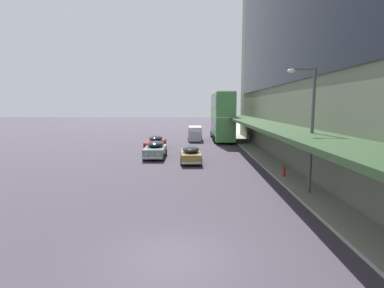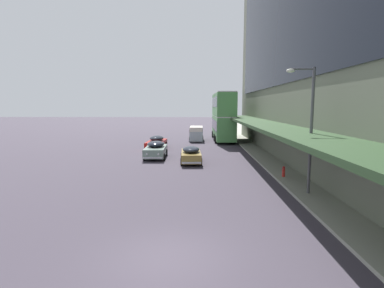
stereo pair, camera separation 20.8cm
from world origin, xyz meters
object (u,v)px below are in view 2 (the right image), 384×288
Objects in this scene: fire_hydrant at (284,172)px; transit_bus_kerbside_front at (223,115)px; sedan_oncoming_rear at (156,150)px; vw_van at (196,133)px; sedan_far_back at (191,154)px; street_lamp at (308,121)px; sedan_lead_mid at (157,142)px.

transit_bus_kerbside_front is at bearing 95.64° from fire_hydrant.
vw_van is (3.67, 13.86, 0.33)m from sedan_oncoming_rear.
sedan_far_back is 0.66× the size of street_lamp.
sedan_far_back is at bearing -103.61° from transit_bus_kerbside_front.
street_lamp is at bearing -59.15° from sedan_lead_mid.
sedan_far_back is at bearing -35.64° from sedan_oncoming_rear.
sedan_lead_mid is 7.13× the size of fire_hydrant.
sedan_far_back is 8.38m from fire_hydrant.
transit_bus_kerbside_front reaches higher than vw_van.
sedan_oncoming_rear reaches higher than sedan_far_back.
sedan_oncoming_rear is at bearing 140.26° from fire_hydrant.
vw_van is at bearing 75.17° from sedan_oncoming_rear.
sedan_far_back is at bearing -63.30° from sedan_lead_mid.
transit_bus_kerbside_front is 4.46m from vw_van.
transit_bus_kerbside_front is at bearing 62.71° from sedan_oncoming_rear.
sedan_far_back is 16.26m from vw_van.
sedan_lead_mid is at bearing 127.05° from fire_hydrant.
transit_bus_kerbside_front reaches higher than sedan_oncoming_rear.
street_lamp is (2.29, -26.04, 0.49)m from transit_bus_kerbside_front.
transit_bus_kerbside_front is at bearing 76.39° from sedan_far_back.
transit_bus_kerbside_front reaches higher than sedan_far_back.
street_lamp is (9.67, -11.72, 3.25)m from sedan_oncoming_rear.
transit_bus_kerbside_front reaches higher than fire_hydrant.
street_lamp is at bearing -84.98° from transit_bus_kerbside_front.
transit_bus_kerbside_front is 16.35m from sedan_oncoming_rear.
sedan_oncoming_rear is 4.11m from sedan_far_back.
sedan_lead_mid is at bearing 116.70° from sedan_far_back.
sedan_oncoming_rear is at bearing 144.36° from sedan_far_back.
street_lamp is 9.43× the size of fire_hydrant.
sedan_oncoming_rear is 14.34m from vw_van.
street_lamp is (6.33, -9.33, 3.30)m from sedan_far_back.
sedan_far_back is 0.95× the size of vw_van.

